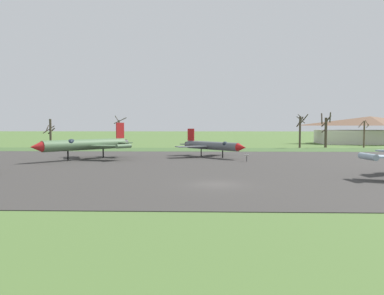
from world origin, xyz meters
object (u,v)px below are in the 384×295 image
info_placard_front_right (247,157)px  visitor_building (370,130)px  jet_fighter_rear_left (86,144)px  jet_fighter_front_right (213,145)px

info_placard_front_right → visitor_building: (40.53, 53.29, 3.14)m
info_placard_front_right → jet_fighter_rear_left: size_ratio=0.08×
jet_fighter_front_right → info_placard_front_right: bearing=-57.5°
info_placard_front_right → jet_fighter_front_right: bearing=122.5°
info_placard_front_right → jet_fighter_rear_left: jet_fighter_rear_left is taller
info_placard_front_right → jet_fighter_rear_left: (-23.46, 2.36, 1.61)m
visitor_building → jet_fighter_rear_left: bearing=-141.5°
jet_fighter_front_right → jet_fighter_rear_left: (-18.86, -4.85, 0.38)m
info_placard_front_right → jet_fighter_rear_left: 23.63m
jet_fighter_rear_left → info_placard_front_right: bearing=-5.8°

